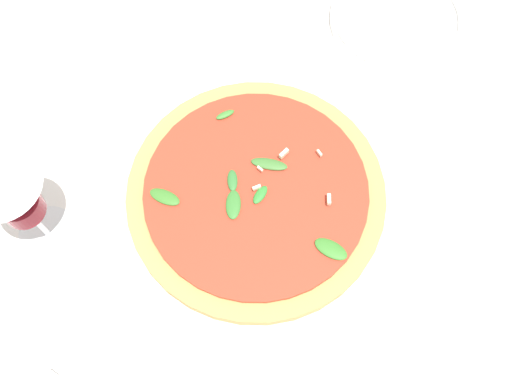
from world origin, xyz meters
The scene contains 4 objects.
ground_plane centered at (0.00, 0.00, 0.00)m, with size 6.00×6.00×0.00m, color white.
pizza_arugula_main centered at (-0.03, -0.03, 0.02)m, with size 0.34×0.34×0.05m.
wine_glass centered at (0.17, -0.20, 0.11)m, with size 0.09×0.09×0.15m.
side_plate_white centered at (-0.38, -0.06, 0.01)m, with size 0.20×0.20×0.02m.
Camera 1 is at (0.19, 0.16, 0.71)m, focal length 42.00 mm.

